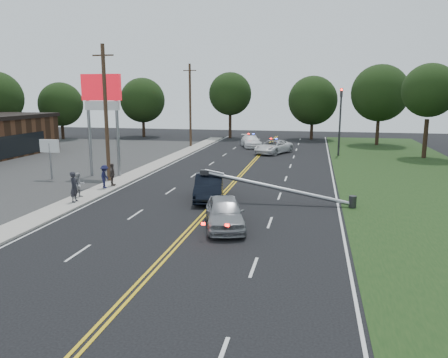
% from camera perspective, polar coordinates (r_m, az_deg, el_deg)
% --- Properties ---
extents(ground, '(120.00, 120.00, 0.00)m').
position_cam_1_polar(ground, '(19.72, -6.10, -8.36)').
color(ground, black).
rests_on(ground, ground).
extents(sidewalk, '(1.80, 70.00, 0.12)m').
position_cam_1_polar(sidewalk, '(31.77, -15.04, -1.04)').
color(sidewalk, '#A7A197').
rests_on(sidewalk, ground).
extents(grass_verge, '(12.00, 80.00, 0.01)m').
position_cam_1_polar(grass_verge, '(29.45, 26.65, -2.92)').
color(grass_verge, black).
rests_on(grass_verge, ground).
extents(centerline_yellow, '(0.36, 80.00, 0.00)m').
position_cam_1_polar(centerline_yellow, '(29.01, -0.04, -1.89)').
color(centerline_yellow, gold).
rests_on(centerline_yellow, ground).
extents(pylon_sign, '(3.20, 0.35, 8.00)m').
position_cam_1_polar(pylon_sign, '(35.62, -15.67, 9.85)').
color(pylon_sign, gray).
rests_on(pylon_sign, ground).
extents(small_sign, '(1.60, 0.14, 3.10)m').
position_cam_1_polar(small_sign, '(35.92, -21.80, 3.61)').
color(small_sign, gray).
rests_on(small_sign, ground).
extents(traffic_signal, '(0.28, 0.41, 7.05)m').
position_cam_1_polar(traffic_signal, '(47.78, 14.94, 7.97)').
color(traffic_signal, '#2D2D30').
rests_on(traffic_signal, ground).
extents(fallen_streetlight, '(9.36, 0.44, 1.91)m').
position_cam_1_polar(fallen_streetlight, '(26.32, 8.01, -1.33)').
color(fallen_streetlight, '#2D2D30').
rests_on(fallen_streetlight, ground).
extents(utility_pole_mid, '(1.60, 0.28, 10.00)m').
position_cam_1_polar(utility_pole_mid, '(33.28, -15.17, 8.24)').
color(utility_pole_mid, '#382619').
rests_on(utility_pole_mid, ground).
extents(utility_pole_far, '(1.60, 0.28, 10.00)m').
position_cam_1_polar(utility_pole_far, '(53.82, -4.44, 9.57)').
color(utility_pole_far, '#382619').
rests_on(utility_pole_far, ground).
extents(tree_4, '(6.21, 6.21, 8.08)m').
position_cam_1_polar(tree_4, '(67.50, -20.55, 9.12)').
color(tree_4, black).
rests_on(tree_4, ground).
extents(tree_5, '(6.64, 6.64, 8.81)m').
position_cam_1_polar(tree_5, '(67.62, -10.58, 10.07)').
color(tree_5, black).
rests_on(tree_5, ground).
extents(tree_6, '(6.21, 6.21, 9.54)m').
position_cam_1_polar(tree_6, '(64.85, 0.82, 11.05)').
color(tree_6, black).
rests_on(tree_6, ground).
extents(tree_7, '(6.91, 6.91, 8.97)m').
position_cam_1_polar(tree_7, '(64.10, 11.51, 10.01)').
color(tree_7, black).
rests_on(tree_7, ground).
extents(tree_8, '(7.13, 7.13, 10.12)m').
position_cam_1_polar(tree_8, '(59.31, 19.71, 10.52)').
color(tree_8, black).
rests_on(tree_8, ground).
extents(tree_9, '(5.35, 5.35, 9.50)m').
position_cam_1_polar(tree_9, '(49.00, 25.27, 10.41)').
color(tree_9, black).
rests_on(tree_9, ground).
extents(crashed_sedan, '(2.55, 5.03, 1.58)m').
position_cam_1_polar(crashed_sedan, '(27.30, -1.97, -1.06)').
color(crashed_sedan, black).
rests_on(crashed_sedan, ground).
extents(waiting_sedan, '(2.97, 4.87, 1.55)m').
position_cam_1_polar(waiting_sedan, '(21.63, 0.08, -4.37)').
color(waiting_sedan, '#95979D').
rests_on(waiting_sedan, ground).
extents(emergency_a, '(4.43, 5.82, 1.47)m').
position_cam_1_polar(emergency_a, '(48.46, 6.47, 4.19)').
color(emergency_a, silver).
rests_on(emergency_a, ground).
extents(emergency_b, '(3.49, 5.43, 1.46)m').
position_cam_1_polar(emergency_b, '(54.01, 3.54, 4.96)').
color(emergency_b, white).
rests_on(emergency_b, ground).
extents(bystander_a, '(0.47, 0.69, 1.84)m').
position_cam_1_polar(bystander_a, '(27.66, -18.97, -0.97)').
color(bystander_a, '#24242B').
rests_on(bystander_a, sidewalk).
extents(bystander_b, '(0.87, 0.94, 1.56)m').
position_cam_1_polar(bystander_b, '(28.83, -18.40, -0.75)').
color(bystander_b, '#A2A2A7').
rests_on(bystander_b, sidewalk).
extents(bystander_c, '(0.77, 1.13, 1.61)m').
position_cam_1_polar(bystander_c, '(31.06, -15.31, 0.30)').
color(bystander_c, '#17183A').
rests_on(bystander_c, sidewalk).
extents(bystander_d, '(0.58, 1.01, 1.62)m').
position_cam_1_polar(bystander_d, '(31.72, -14.40, 0.58)').
color(bystander_d, '#564A45').
rests_on(bystander_d, sidewalk).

